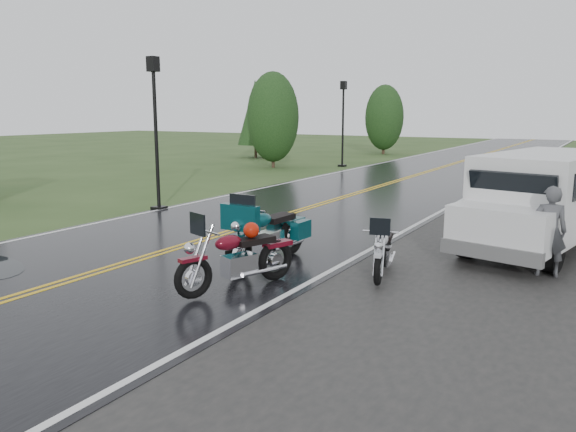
# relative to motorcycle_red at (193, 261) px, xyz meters

# --- Properties ---
(ground) EXTENTS (120.00, 120.00, 0.00)m
(ground) POSITION_rel_motorcycle_red_xyz_m (-2.65, 0.73, -0.69)
(ground) COLOR #2D471E
(ground) RESTS_ON ground
(road) EXTENTS (8.00, 100.00, 0.04)m
(road) POSITION_rel_motorcycle_red_xyz_m (-2.65, 10.73, -0.67)
(road) COLOR black
(road) RESTS_ON ground
(motorcycle_red) EXTENTS (1.56, 2.48, 1.38)m
(motorcycle_red) POSITION_rel_motorcycle_red_xyz_m (0.00, 0.00, 0.00)
(motorcycle_red) COLOR #590A17
(motorcycle_red) RESTS_ON ground
(motorcycle_teal) EXTENTS (1.02, 2.56, 1.49)m
(motorcycle_teal) POSITION_rel_motorcycle_red_xyz_m (-0.20, 1.52, 0.06)
(motorcycle_teal) COLOR #05363B
(motorcycle_teal) RESTS_ON ground
(motorcycle_silver) EXTENTS (1.20, 2.08, 1.16)m
(motorcycle_silver) POSITION_rel_motorcycle_red_xyz_m (2.29, 2.20, -0.11)
(motorcycle_silver) COLOR #B5B7BD
(motorcycle_silver) RESTS_ON ground
(van_white) EXTENTS (3.12, 5.87, 2.19)m
(van_white) POSITION_rel_motorcycle_red_xyz_m (3.13, 5.03, 0.41)
(van_white) COLOR silver
(van_white) RESTS_ON ground
(person_at_van) EXTENTS (0.69, 0.52, 1.69)m
(person_at_van) POSITION_rel_motorcycle_red_xyz_m (4.72, 4.44, 0.16)
(person_at_van) COLOR #454549
(person_at_van) RESTS_ON ground
(lamp_post_near_left) EXTENTS (0.40, 0.40, 4.72)m
(lamp_post_near_left) POSITION_rel_motorcycle_red_xyz_m (-6.60, 6.18, 1.67)
(lamp_post_near_left) COLOR black
(lamp_post_near_left) RESTS_ON ground
(lamp_post_far_left) EXTENTS (0.41, 0.41, 4.74)m
(lamp_post_far_left) POSITION_rel_motorcycle_red_xyz_m (-7.68, 21.93, 1.68)
(lamp_post_far_left) COLOR black
(lamp_post_far_left) RESTS_ON ground
(tree_left_mid) EXTENTS (2.84, 2.84, 4.43)m
(tree_left_mid) POSITION_rel_motorcycle_red_xyz_m (-10.75, 19.55, 1.53)
(tree_left_mid) COLOR #1E3D19
(tree_left_mid) RESTS_ON ground
(tree_left_far) EXTENTS (2.75, 2.75, 4.24)m
(tree_left_far) POSITION_rel_motorcycle_red_xyz_m (-9.17, 32.11, 1.43)
(tree_left_far) COLOR #1E3D19
(tree_left_far) RESTS_ON ground
(pine_left_far) EXTENTS (2.39, 2.39, 4.98)m
(pine_left_far) POSITION_rel_motorcycle_red_xyz_m (-15.32, 24.64, 1.80)
(pine_left_far) COLOR #1E3D19
(pine_left_far) RESTS_ON ground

